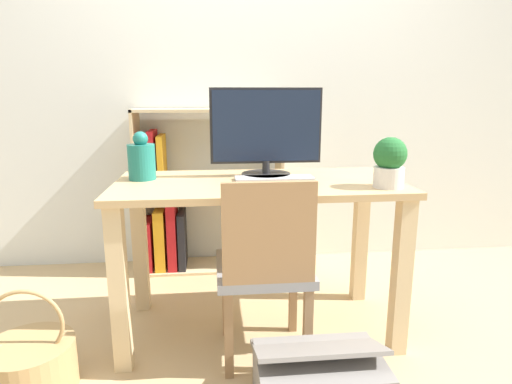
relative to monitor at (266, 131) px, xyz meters
name	(u,v)px	position (x,y,z in m)	size (l,w,h in m)	color
ground_plane	(258,327)	(-0.05, -0.11, -0.96)	(10.00, 10.00, 0.00)	tan
wall_back	(242,69)	(-0.05, 0.86, 0.34)	(8.00, 0.05, 2.60)	silver
desk	(258,212)	(-0.05, -0.11, -0.37)	(1.31, 0.64, 0.75)	tan
monitor	(266,131)	(0.00, 0.00, 0.00)	(0.53, 0.24, 0.42)	#232326
keyboard	(274,179)	(0.03, -0.10, -0.21)	(0.36, 0.11, 0.02)	#B2B2B7
vase	(142,159)	(-0.59, -0.02, -0.12)	(0.13, 0.13, 0.22)	#1E7266
potted_plant	(390,162)	(0.49, -0.30, -0.11)	(0.14, 0.14, 0.22)	silver
chair	(266,265)	(-0.05, -0.38, -0.52)	(0.40, 0.40, 0.82)	gray
bookshelf	(183,204)	(-0.45, 0.69, -0.52)	(0.92, 0.28, 1.05)	#D8BC8C
basket	(31,365)	(-0.98, -0.48, -0.86)	(0.34, 0.34, 0.43)	tan
storage_box	(319,382)	(0.11, -0.70, -0.85)	(0.46, 0.37, 0.28)	gray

